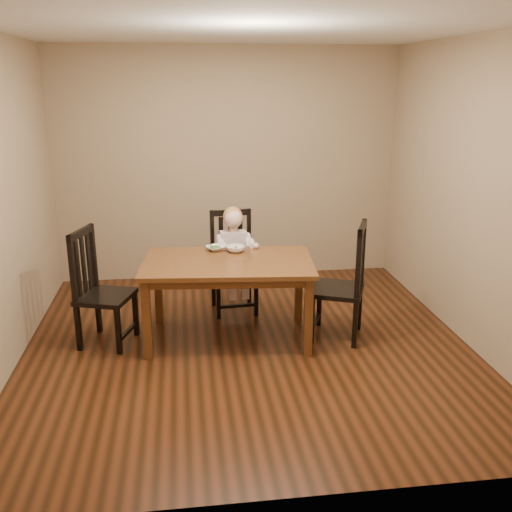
{
  "coord_description": "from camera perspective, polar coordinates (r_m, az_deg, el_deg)",
  "views": [
    {
      "loc": [
        -0.54,
        -4.69,
        2.33
      ],
      "look_at": [
        0.11,
        0.25,
        0.78
      ],
      "focal_mm": 40.0,
      "sensor_mm": 36.0,
      "label": 1
    }
  ],
  "objects": [
    {
      "name": "dining_table",
      "position": [
        5.16,
        -2.82,
        -1.41
      ],
      "size": [
        1.6,
        1.05,
        0.76
      ],
      "rotation": [
        0.0,
        0.0,
        -0.09
      ],
      "color": "#462610",
      "rests_on": "room"
    },
    {
      "name": "toddler",
      "position": [
        5.81,
        -2.24,
        0.54
      ],
      "size": [
        0.38,
        0.46,
        0.6
      ],
      "primitive_type": null,
      "rotation": [
        0.0,
        0.0,
        3.22
      ],
      "color": "beige",
      "rests_on": "chair_child"
    },
    {
      "name": "chair_child",
      "position": [
        5.91,
        -2.31,
        -0.76
      ],
      "size": [
        0.48,
        0.46,
        1.04
      ],
      "rotation": [
        0.0,
        0.0,
        3.22
      ],
      "color": "black",
      "rests_on": "room"
    },
    {
      "name": "room",
      "position": [
        4.82,
        -0.88,
        5.59
      ],
      "size": [
        4.01,
        4.01,
        2.71
      ],
      "color": "#4A220F",
      "rests_on": "ground"
    },
    {
      "name": "chair_right",
      "position": [
        5.3,
        8.78,
        -2.78
      ],
      "size": [
        0.6,
        0.61,
        1.1
      ],
      "rotation": [
        0.0,
        0.0,
        1.17
      ],
      "color": "black",
      "rests_on": "room"
    },
    {
      "name": "bowl_veg",
      "position": [
        5.39,
        -2.05,
        0.72
      ],
      "size": [
        0.22,
        0.22,
        0.06
      ],
      "primitive_type": "imported",
      "rotation": [
        0.0,
        0.0,
        0.24
      ],
      "color": "silver",
      "rests_on": "dining_table"
    },
    {
      "name": "bowl_peas",
      "position": [
        5.45,
        -4.08,
        0.79
      ],
      "size": [
        0.23,
        0.23,
        0.04
      ],
      "primitive_type": "imported",
      "rotation": [
        0.0,
        0.0,
        0.43
      ],
      "color": "silver",
      "rests_on": "dining_table"
    },
    {
      "name": "chair_left",
      "position": [
        5.33,
        -15.36,
        -3.29
      ],
      "size": [
        0.56,
        0.57,
        1.07
      ],
      "rotation": [
        0.0,
        0.0,
        -1.89
      ],
      "color": "black",
      "rests_on": "room"
    },
    {
      "name": "fork",
      "position": [
        5.42,
        -4.51,
        0.96
      ],
      "size": [
        0.06,
        0.12,
        0.05
      ],
      "rotation": [
        0.0,
        0.0,
        0.37
      ],
      "color": "silver",
      "rests_on": "bowl_peas"
    }
  ]
}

